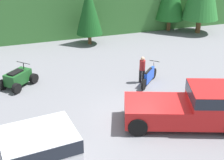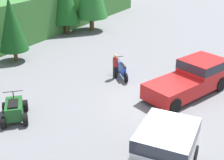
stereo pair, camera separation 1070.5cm
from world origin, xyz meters
name	(u,v)px [view 1 (the left image)]	position (x,y,z in m)	size (l,w,h in m)	color
ground_plane	(139,119)	(0.00, 0.00, 0.00)	(80.00, 80.00, 0.00)	slate
hillside_backdrop	(68,9)	(0.00, 16.00, 1.84)	(44.00, 6.00, 3.67)	#387033
tree_left	(89,9)	(0.70, 11.43, 2.72)	(2.04, 2.04, 4.63)	brown
pickup_truck_red	(195,105)	(2.15, -1.19, 0.97)	(5.59, 3.72, 1.85)	red
dirt_bike	(149,76)	(2.04, 3.30, 0.48)	(1.72, 1.73, 1.15)	black
quad_atv	(18,78)	(-5.13, 5.42, 0.50)	(2.32, 2.31, 1.26)	black
rider_person	(142,69)	(1.72, 3.62, 0.87)	(0.44, 0.44, 1.60)	black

